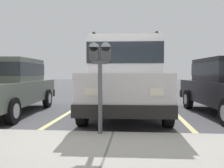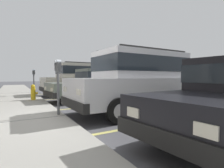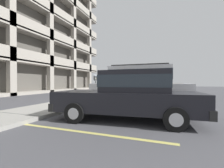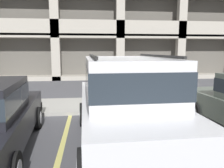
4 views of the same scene
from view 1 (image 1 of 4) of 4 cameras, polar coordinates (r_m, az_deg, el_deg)
The scene contains 6 objects.
ground_plane at distance 4.63m, azimuth 0.56°, elevation -12.30°, with size 80.00×80.00×0.10m.
sidewalk at distance 3.35m, azimuth -1.28°, elevation -16.14°, with size 40.00×2.20×0.12m.
parking_stall_lines at distance 6.25m, azimuth -12.45°, elevation -7.95°, with size 12.21×4.80×0.01m.
silver_suv at distance 6.74m, azimuth 3.14°, elevation 2.13°, with size 2.09×4.82×2.03m.
dark_hatchback at distance 7.56m, azimuth -23.28°, elevation -0.06°, with size 2.05×4.59×1.54m.
parking_meter_near at distance 4.15m, azimuth -2.74°, elevation 4.10°, with size 0.35×0.12×1.52m.
Camera 1 is at (-0.36, 4.46, 1.13)m, focal length 40.00 mm.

